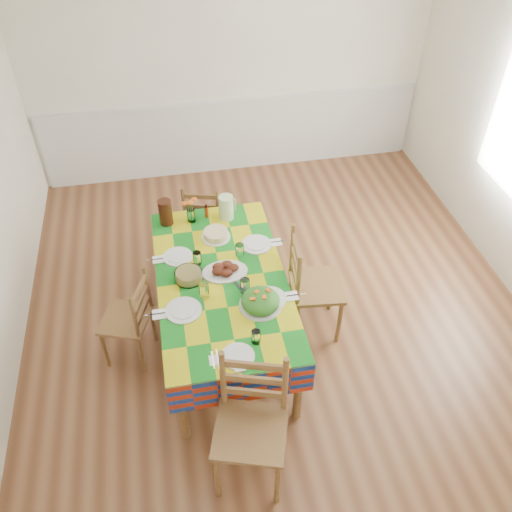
{
  "coord_description": "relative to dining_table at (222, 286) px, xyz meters",
  "views": [
    {
      "loc": [
        -0.83,
        -3.26,
        3.71
      ],
      "look_at": [
        -0.22,
        -0.12,
        0.85
      ],
      "focal_mm": 38.0,
      "sensor_mm": 36.0,
      "label": 1
    }
  ],
  "objects": [
    {
      "name": "room",
      "position": [
        0.52,
        0.21,
        0.7
      ],
      "size": [
        4.58,
        5.08,
        2.78
      ],
      "color": "brown",
      "rests_on": "ground"
    },
    {
      "name": "wainscot",
      "position": [
        0.52,
        2.69,
        -0.17
      ],
      "size": [
        4.41,
        0.06,
        0.92
      ],
      "color": "silver",
      "rests_on": "room"
    },
    {
      "name": "dining_table",
      "position": [
        0.0,
        0.0,
        0.0
      ],
      "size": [
        1.02,
        1.89,
        0.73
      ],
      "color": "brown",
      "rests_on": "room"
    },
    {
      "name": "setting_near_head",
      "position": [
        0.05,
        -0.74,
        0.11
      ],
      "size": [
        0.38,
        0.25,
        0.11
      ],
      "color": "silver",
      "rests_on": "dining_table"
    },
    {
      "name": "setting_left_near",
      "position": [
        -0.27,
        -0.25,
        0.11
      ],
      "size": [
        0.49,
        0.29,
        0.13
      ],
      "rotation": [
        0.0,
        0.0,
        1.57
      ],
      "color": "silver",
      "rests_on": "dining_table"
    },
    {
      "name": "setting_left_far",
      "position": [
        -0.27,
        0.28,
        0.11
      ],
      "size": [
        0.44,
        0.26,
        0.12
      ],
      "rotation": [
        0.0,
        0.0,
        1.57
      ],
      "color": "silver",
      "rests_on": "dining_table"
    },
    {
      "name": "setting_right_near",
      "position": [
        0.27,
        -0.25,
        0.11
      ],
      "size": [
        0.49,
        0.28,
        0.13
      ],
      "rotation": [
        0.0,
        0.0,
        -1.57
      ],
      "color": "silver",
      "rests_on": "dining_table"
    },
    {
      "name": "setting_right_far",
      "position": [
        0.29,
        0.3,
        0.11
      ],
      "size": [
        0.48,
        0.28,
        0.12
      ],
      "rotation": [
        0.0,
        0.0,
        -1.57
      ],
      "color": "silver",
      "rests_on": "dining_table"
    },
    {
      "name": "meat_platter",
      "position": [
        0.04,
        0.06,
        0.11
      ],
      "size": [
        0.36,
        0.26,
        0.07
      ],
      "color": "silver",
      "rests_on": "dining_table"
    },
    {
      "name": "salad_platter",
      "position": [
        0.24,
        -0.35,
        0.13
      ],
      "size": [
        0.32,
        0.32,
        0.14
      ],
      "color": "silver",
      "rests_on": "dining_table"
    },
    {
      "name": "pasta_bowl",
      "position": [
        -0.25,
        0.04,
        0.12
      ],
      "size": [
        0.22,
        0.22,
        0.08
      ],
      "color": "white",
      "rests_on": "dining_table"
    },
    {
      "name": "cake",
      "position": [
        0.03,
        0.51,
        0.11
      ],
      "size": [
        0.25,
        0.25,
        0.07
      ],
      "color": "silver",
      "rests_on": "dining_table"
    },
    {
      "name": "serving_utensils",
      "position": [
        0.14,
        -0.1,
        0.08
      ],
      "size": [
        0.15,
        0.33,
        0.01
      ],
      "color": "black",
      "rests_on": "dining_table"
    },
    {
      "name": "flower_vase",
      "position": [
        -0.16,
        0.77,
        0.18
      ],
      "size": [
        0.15,
        0.12,
        0.24
      ],
      "color": "white",
      "rests_on": "dining_table"
    },
    {
      "name": "hot_sauce",
      "position": [
        -0.01,
        0.81,
        0.15
      ],
      "size": [
        0.03,
        0.03,
        0.13
      ],
      "primitive_type": "cylinder",
      "color": "#BA360E",
      "rests_on": "dining_table"
    },
    {
      "name": "green_pitcher",
      "position": [
        0.16,
        0.77,
        0.19
      ],
      "size": [
        0.13,
        0.13,
        0.22
      ],
      "primitive_type": "cylinder",
      "color": "#B9D495",
      "rests_on": "dining_table"
    },
    {
      "name": "tea_pitcher",
      "position": [
        -0.37,
        0.79,
        0.2
      ],
      "size": [
        0.12,
        0.12,
        0.24
      ],
      "primitive_type": "cylinder",
      "color": "#32150B",
      "rests_on": "dining_table"
    },
    {
      "name": "name_card",
      "position": [
        -0.0,
        -0.9,
        0.09
      ],
      "size": [
        0.08,
        0.02,
        0.02
      ],
      "primitive_type": "cube",
      "color": "silver",
      "rests_on": "dining_table"
    },
    {
      "name": "chair_near",
      "position": [
        0.01,
        -1.18,
        -0.13
      ],
      "size": [
        0.58,
        0.57,
        1.06
      ],
      "rotation": [
        0.0,
        0.0,
        -0.31
      ],
      "color": "brown",
      "rests_on": "room"
    },
    {
      "name": "chair_far",
      "position": [
        -0.01,
        1.19,
        -0.23
      ],
      "size": [
        0.46,
        0.45,
        0.85
      ],
      "rotation": [
        0.0,
        0.0,
        2.87
      ],
      "color": "brown",
      "rests_on": "room"
    },
    {
      "name": "chair_left",
      "position": [
        -0.76,
        -0.01,
        -0.23
      ],
      "size": [
        0.47,
        0.48,
        0.87
      ],
      "rotation": [
        0.0,
        0.0,
        -1.91
      ],
      "color": "brown",
      "rests_on": "room"
    },
    {
      "name": "chair_right",
      "position": [
        0.75,
        0.01,
        -0.15
      ],
      "size": [
        0.48,
        0.49,
        1.02
      ],
      "rotation": [
        0.0,
        0.0,
        1.46
      ],
      "color": "brown",
      "rests_on": "room"
    }
  ]
}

